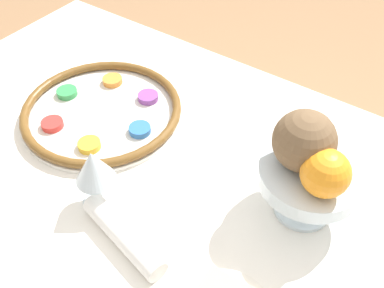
# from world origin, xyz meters

# --- Properties ---
(seder_plate) EXTENTS (0.36, 0.36, 0.03)m
(seder_plate) POSITION_xyz_m (-0.33, 0.06, 0.78)
(seder_plate) COLOR silver
(seder_plate) RESTS_ON dining_table
(wine_glass) EXTENTS (0.07, 0.07, 0.13)m
(wine_glass) POSITION_xyz_m (-0.16, -0.12, 0.86)
(wine_glass) COLOR silver
(wine_glass) RESTS_ON dining_table
(fruit_stand) EXTENTS (0.18, 0.18, 0.11)m
(fruit_stand) POSITION_xyz_m (0.16, 0.08, 0.85)
(fruit_stand) COLOR silver
(fruit_stand) RESTS_ON dining_table
(orange_fruit) EXTENTS (0.08, 0.08, 0.08)m
(orange_fruit) POSITION_xyz_m (0.19, 0.05, 0.92)
(orange_fruit) COLOR orange
(orange_fruit) RESTS_ON fruit_stand
(coconut) EXTENTS (0.11, 0.11, 0.11)m
(coconut) POSITION_xyz_m (0.13, 0.08, 0.93)
(coconut) COLOR brown
(coconut) RESTS_ON fruit_stand
(napkin_roll) EXTENTS (0.20, 0.08, 0.04)m
(napkin_roll) POSITION_xyz_m (-0.06, -0.16, 0.79)
(napkin_roll) COLOR white
(napkin_roll) RESTS_ON dining_table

